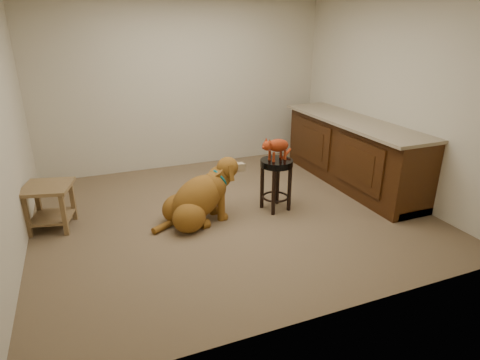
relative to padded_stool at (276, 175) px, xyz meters
name	(u,v)px	position (x,y,z in m)	size (l,w,h in m)	color
floor	(231,213)	(-0.56, 0.08, -0.46)	(4.50, 4.00, 0.01)	brown
room_shell	(230,73)	(-0.56, 0.08, 1.22)	(4.54, 4.04, 2.62)	beige
cabinet_run	(352,154)	(1.39, 0.38, -0.02)	(0.70, 2.56, 0.94)	#3D200A
padded_stool	(276,175)	(0.00, 0.00, 0.00)	(0.39, 0.39, 0.64)	black
wood_stool	(307,140)	(1.29, 1.43, -0.08)	(0.42, 0.42, 0.73)	brown
side_table	(49,200)	(-2.56, 0.49, -0.12)	(0.60, 0.60, 0.52)	brown
golden_retriever	(199,199)	(-0.98, 0.01, -0.17)	(1.21, 0.66, 0.77)	brown
tabby_kitten	(276,146)	(-0.01, 0.00, 0.36)	(0.48, 0.25, 0.32)	maroon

